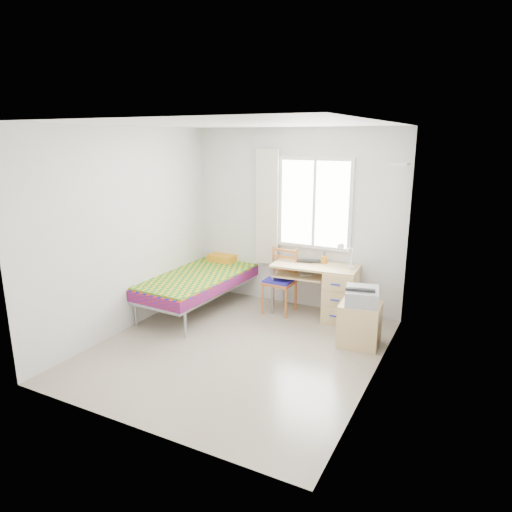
% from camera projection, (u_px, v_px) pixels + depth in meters
% --- Properties ---
extents(floor, '(3.50, 3.50, 0.00)m').
position_uv_depth(floor, '(237.00, 349.00, 5.48)').
color(floor, '#BCAD93').
rests_on(floor, ground).
extents(ceiling, '(3.50, 3.50, 0.00)m').
position_uv_depth(ceiling, '(235.00, 124.00, 4.82)').
color(ceiling, white).
rests_on(ceiling, wall_back).
extents(wall_back, '(3.20, 0.00, 3.20)m').
position_uv_depth(wall_back, '(295.00, 219.00, 6.66)').
color(wall_back, silver).
rests_on(wall_back, ground).
extents(wall_left, '(0.00, 3.50, 3.50)m').
position_uv_depth(wall_left, '(128.00, 231.00, 5.86)').
color(wall_left, silver).
rests_on(wall_left, ground).
extents(wall_right, '(0.00, 3.50, 3.50)m').
position_uv_depth(wall_right, '(379.00, 260.00, 4.45)').
color(wall_right, silver).
rests_on(wall_right, ground).
extents(window, '(1.10, 0.04, 1.30)m').
position_uv_depth(window, '(315.00, 204.00, 6.44)').
color(window, white).
rests_on(window, wall_back).
extents(curtain, '(0.35, 0.05, 1.70)m').
position_uv_depth(curtain, '(267.00, 208.00, 6.75)').
color(curtain, beige).
rests_on(curtain, wall_back).
extents(floating_shelf, '(0.20, 0.32, 0.03)m').
position_uv_depth(floating_shelf, '(400.00, 164.00, 5.49)').
color(floating_shelf, white).
rests_on(floating_shelf, wall_right).
extents(bed, '(1.10, 2.18, 0.92)m').
position_uv_depth(bed, '(203.00, 278.00, 6.74)').
color(bed, '#979A9F').
rests_on(bed, floor).
extents(desk, '(1.22, 0.62, 0.74)m').
position_uv_depth(desk, '(336.00, 291.00, 6.29)').
color(desk, tan).
rests_on(desk, floor).
extents(chair, '(0.41, 0.41, 0.93)m').
position_uv_depth(chair, '(281.00, 277.00, 6.54)').
color(chair, '#A3471F').
rests_on(chair, floor).
extents(cabinet, '(0.52, 0.46, 0.53)m').
position_uv_depth(cabinet, '(359.00, 324.00, 5.53)').
color(cabinet, tan).
rests_on(cabinet, floor).
extents(printer, '(0.47, 0.52, 0.19)m').
position_uv_depth(printer, '(362.00, 296.00, 5.46)').
color(printer, '#9C9FA3').
rests_on(printer, cabinet).
extents(laptop, '(0.38, 0.30, 0.03)m').
position_uv_depth(laptop, '(309.00, 262.00, 6.45)').
color(laptop, black).
rests_on(laptop, desk).
extents(pen_cup, '(0.08, 0.08, 0.10)m').
position_uv_depth(pen_cup, '(324.00, 260.00, 6.43)').
color(pen_cup, orange).
rests_on(pen_cup, desk).
extents(task_lamp, '(0.21, 0.31, 0.37)m').
position_uv_depth(task_lamp, '(345.00, 253.00, 6.06)').
color(task_lamp, white).
rests_on(task_lamp, desk).
extents(book, '(0.24, 0.28, 0.02)m').
position_uv_depth(book, '(300.00, 273.00, 6.48)').
color(book, gray).
rests_on(book, desk).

